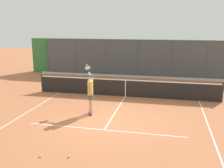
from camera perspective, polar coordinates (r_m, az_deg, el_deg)
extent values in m
plane|color=#B76B42|center=(10.62, -0.69, -8.53)|extent=(60.00, 60.00, 0.00)
cube|color=white|center=(9.91, -1.77, -10.16)|extent=(6.14, 0.05, 0.01)
cube|color=white|center=(10.18, 21.29, -10.45)|extent=(0.05, 8.73, 0.01)
cube|color=white|center=(11.81, -20.19, -7.09)|extent=(0.05, 8.73, 0.01)
cube|color=white|center=(12.09, 1.07, -5.79)|extent=(0.05, 4.80, 0.01)
cylinder|color=#474C51|center=(19.53, 20.31, 4.91)|extent=(0.07, 0.07, 2.84)
cylinder|color=#474C51|center=(19.35, 13.08, 5.32)|extent=(0.07, 0.07, 2.84)
cylinder|color=#474C51|center=(19.48, 5.82, 5.64)|extent=(0.07, 0.07, 2.84)
cylinder|color=#474C51|center=(19.92, -1.24, 5.86)|extent=(0.07, 0.07, 2.84)
cylinder|color=#474C51|center=(20.64, -7.90, 5.99)|extent=(0.07, 0.07, 2.84)
cylinder|color=#474C51|center=(21.62, -14.04, 6.04)|extent=(0.07, 0.07, 2.84)
cylinder|color=#474C51|center=(19.36, 5.91, 9.69)|extent=(14.72, 0.05, 0.05)
cube|color=#474C51|center=(19.48, 5.82, 5.64)|extent=(14.72, 0.02, 2.84)
cube|color=#387A3D|center=(20.12, 6.04, 5.85)|extent=(17.72, 0.90, 2.83)
cube|color=silver|center=(19.52, 5.66, 1.65)|extent=(15.72, 0.18, 0.15)
cylinder|color=#2D2D2D|center=(14.30, 23.38, -1.69)|extent=(0.09, 0.09, 1.07)
cylinder|color=#2D2D2D|center=(15.83, -15.29, 0.27)|extent=(0.09, 0.09, 1.07)
cube|color=black|center=(14.23, 3.01, -1.01)|extent=(10.01, 0.02, 0.91)
cube|color=white|center=(14.12, 3.04, 0.88)|extent=(10.01, 0.04, 0.05)
cube|color=white|center=(14.23, 3.01, -1.01)|extent=(0.05, 0.04, 0.91)
cube|color=navy|center=(11.49, -4.76, -6.64)|extent=(0.17, 0.28, 0.09)
cylinder|color=tan|center=(11.34, -4.80, -4.44)|extent=(0.13, 0.13, 0.84)
cube|color=navy|center=(11.76, -4.67, -6.18)|extent=(0.17, 0.28, 0.09)
cylinder|color=tan|center=(11.61, -4.71, -4.01)|extent=(0.13, 0.13, 0.84)
cube|color=#474C56|center=(11.38, -4.79, -2.59)|extent=(0.32, 0.48, 0.26)
cube|color=gold|center=(11.28, -4.83, -0.72)|extent=(0.33, 0.55, 0.61)
cylinder|color=tan|center=(10.97, -4.93, -0.98)|extent=(0.08, 0.08, 0.56)
cylinder|color=tan|center=(11.66, -4.96, 1.86)|extent=(0.27, 0.39, 0.31)
sphere|color=tan|center=(11.18, -4.87, 1.57)|extent=(0.23, 0.23, 0.23)
cylinder|color=#284C93|center=(11.17, -4.88, 1.89)|extent=(0.32, 0.32, 0.09)
cube|color=#284C93|center=(11.30, -4.83, 1.84)|extent=(0.24, 0.25, 0.02)
cylinder|color=black|center=(11.88, -5.24, 2.88)|extent=(0.11, 0.16, 0.13)
torus|color=#28569E|center=(12.04, -5.44, 3.61)|extent=(0.35, 0.31, 0.26)
cylinder|color=silver|center=(12.04, -5.44, 3.61)|extent=(0.29, 0.25, 0.21)
sphere|color=#CCDB33|center=(12.19, -5.63, 4.30)|extent=(0.07, 0.07, 0.07)
sphere|color=#D6E042|center=(8.13, -9.49, -15.58)|extent=(0.07, 0.07, 0.07)
sphere|color=#C1D138|center=(8.32, -15.63, -15.20)|extent=(0.07, 0.07, 0.07)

